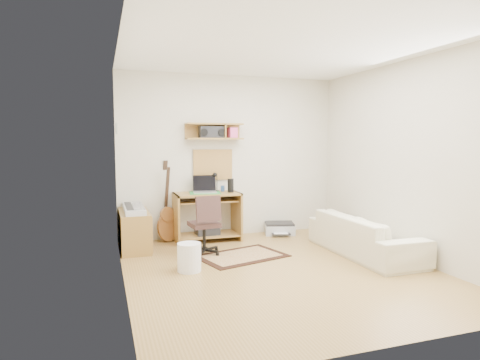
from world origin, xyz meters
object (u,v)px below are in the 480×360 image
object	(u,v)px
printer	(279,229)
sofa	(364,228)
task_chair	(204,224)
cabinet	(134,230)
desk	(207,217)

from	to	relation	value
printer	sofa	world-z (taller)	sofa
task_chair	sofa	distance (m)	2.19
cabinet	sofa	distance (m)	3.23
task_chair	cabinet	bearing A→B (deg)	140.36
printer	cabinet	bearing A→B (deg)	-157.90
printer	sofa	size ratio (longest dim) A/B	0.26
desk	task_chair	distance (m)	0.80
desk	printer	xyz separation A→B (m)	(1.26, 0.06, -0.29)
cabinet	sofa	xyz separation A→B (m)	(2.96, -1.28, 0.09)
desk	task_chair	bearing A→B (deg)	-106.80
desk	cabinet	world-z (taller)	desk
cabinet	desk	bearing A→B (deg)	8.92
printer	sofa	bearing A→B (deg)	-52.49
cabinet	sofa	world-z (taller)	sofa
task_chair	sofa	size ratio (longest dim) A/B	0.45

